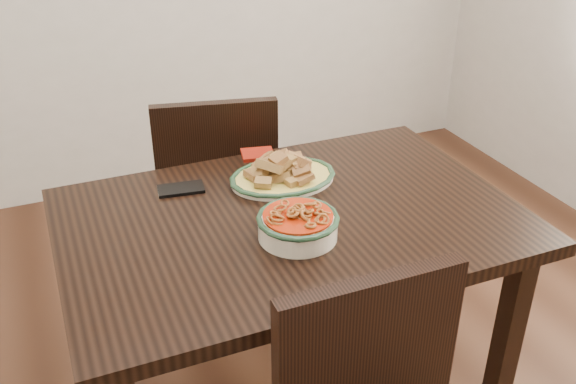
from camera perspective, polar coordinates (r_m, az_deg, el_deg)
name	(u,v)px	position (r m, az deg, el deg)	size (l,w,h in m)	color
dining_table	(291,244)	(1.79, 0.25, -4.65)	(1.23, 0.82, 0.75)	black
chair_far	(217,191)	(2.39, -6.32, 0.05)	(0.50, 0.50, 0.89)	black
fish_plate	(283,168)	(1.89, -0.47, 2.18)	(0.31, 0.25, 0.11)	beige
noodle_bowl	(298,222)	(1.62, 0.88, -2.72)	(0.21, 0.21, 0.08)	#F5EACE
smartphone	(181,189)	(1.88, -9.50, 0.27)	(0.13, 0.07, 0.01)	black
napkin	(258,154)	(2.07, -2.71, 3.38)	(0.10, 0.09, 0.01)	maroon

